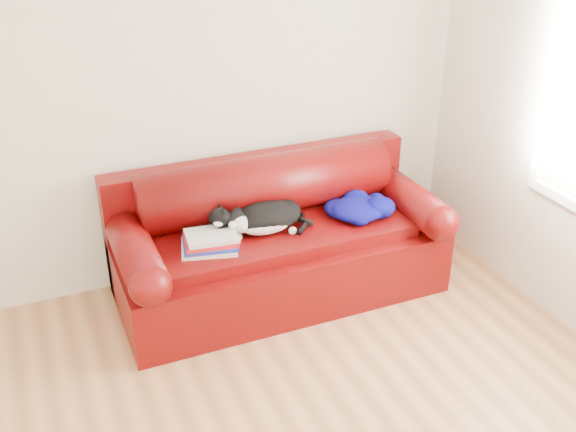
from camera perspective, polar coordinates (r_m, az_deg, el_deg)
name	(u,v)px	position (r m, az deg, el deg)	size (l,w,h in m)	color
room_shell	(275,149)	(2.38, -1.09, 5.69)	(4.52, 4.02, 2.61)	beige
sofa_base	(279,261)	(4.45, -0.73, -3.81)	(2.10, 0.90, 0.50)	#390402
sofa_back	(265,204)	(4.50, -1.93, 0.99)	(2.10, 1.01, 0.88)	#390402
book_stack	(210,242)	(4.07, -6.59, -2.16)	(0.38, 0.33, 0.10)	silver
cat	(266,218)	(4.22, -1.88, -0.20)	(0.66, 0.26, 0.24)	black
blanket	(359,207)	(4.45, 6.05, 0.73)	(0.45, 0.37, 0.14)	#02074A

